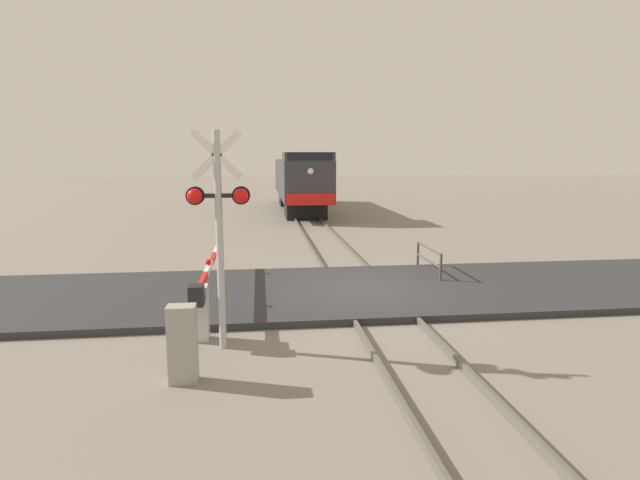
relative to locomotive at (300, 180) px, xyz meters
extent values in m
plane|color=gray|center=(0.00, -21.26, -2.07)|extent=(160.00, 160.00, 0.00)
cube|color=#59544C|center=(-0.72, -21.26, -1.99)|extent=(0.08, 80.00, 0.15)
cube|color=#59544C|center=(0.72, -21.26, -1.99)|extent=(0.08, 80.00, 0.15)
cube|color=#2D2D30|center=(0.00, -21.26, -1.98)|extent=(36.00, 5.24, 0.17)
cube|color=black|center=(0.00, -3.90, -1.54)|extent=(2.39, 3.20, 1.05)
cube|color=black|center=(0.00, 4.33, -1.54)|extent=(2.39, 3.20, 1.05)
cube|color=#333338|center=(0.00, 0.21, 0.18)|extent=(2.81, 14.96, 2.40)
cube|color=#333338|center=(0.00, -5.69, 1.61)|extent=(2.75, 3.14, 0.47)
cube|color=black|center=(0.00, -7.29, 1.61)|extent=(2.39, 0.06, 0.38)
cube|color=red|center=(0.00, -7.30, -0.67)|extent=(2.67, 0.08, 0.64)
sphere|color=#F2EACC|center=(0.00, -7.31, 0.84)|extent=(0.36, 0.36, 0.36)
cylinder|color=#ADADB2|center=(-3.51, -24.79, 0.02)|extent=(0.14, 0.14, 4.18)
cube|color=white|center=(-3.51, -24.79, 1.66)|extent=(0.95, 0.04, 0.95)
cube|color=white|center=(-3.51, -24.79, 1.66)|extent=(0.95, 0.04, 0.95)
cube|color=black|center=(-3.51, -24.79, 0.91)|extent=(1.04, 0.08, 0.08)
sphere|color=red|center=(-3.93, -24.89, 0.91)|extent=(0.28, 0.28, 0.28)
sphere|color=red|center=(-3.09, -24.89, 0.91)|extent=(0.28, 0.28, 0.28)
cylinder|color=black|center=(-3.93, -24.77, 0.91)|extent=(0.34, 0.14, 0.34)
cylinder|color=black|center=(-3.09, -24.77, 0.91)|extent=(0.34, 0.14, 0.34)
cube|color=silver|center=(-4.00, -24.30, -1.50)|extent=(0.36, 0.36, 1.14)
cube|color=black|center=(-4.00, -24.65, -1.03)|extent=(0.28, 0.36, 0.40)
cube|color=red|center=(-4.00, -23.50, -1.03)|extent=(0.10, 1.19, 0.14)
cube|color=white|center=(-4.00, -22.32, -1.03)|extent=(0.10, 1.19, 0.14)
cube|color=red|center=(-4.00, -21.13, -1.03)|extent=(0.10, 1.19, 0.14)
cube|color=white|center=(-4.00, -19.94, -1.03)|extent=(0.10, 1.19, 0.14)
cube|color=red|center=(-4.00, -18.75, -1.03)|extent=(0.10, 1.19, 0.14)
sphere|color=red|center=(-4.00, -22.22, -0.89)|extent=(0.14, 0.14, 0.14)
sphere|color=red|center=(-4.00, -18.83, -0.89)|extent=(0.14, 0.14, 0.14)
cube|color=#999993|center=(-4.05, -26.24, -1.41)|extent=(0.46, 0.32, 1.31)
cylinder|color=#4C4742|center=(2.38, -20.75, -1.59)|extent=(0.08, 0.08, 0.95)
cylinder|color=#4C4742|center=(2.38, -18.65, -1.59)|extent=(0.08, 0.08, 0.95)
cylinder|color=#4C4742|center=(2.38, -19.70, -1.16)|extent=(0.06, 2.10, 0.06)
cylinder|color=#4C4742|center=(2.38, -19.70, -1.55)|extent=(0.06, 2.10, 0.06)
camera|label=1|loc=(-2.75, -34.26, 1.63)|focal=28.09mm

